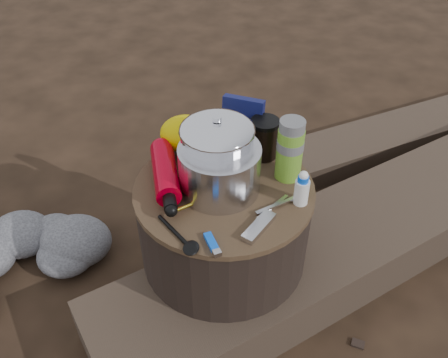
# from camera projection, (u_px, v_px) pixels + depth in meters

# --- Properties ---
(ground) EXTENTS (60.00, 60.00, 0.00)m
(ground) POSITION_uv_depth(u_px,v_px,m) (224.00, 290.00, 1.61)
(ground) COLOR #302116
(ground) RESTS_ON ground
(stump) EXTENTS (0.49, 0.49, 0.45)m
(stump) POSITION_uv_depth(u_px,v_px,m) (224.00, 244.00, 1.46)
(stump) COLOR black
(stump) RESTS_ON ground
(rock_ring) EXTENTS (0.40, 0.87, 0.17)m
(rock_ring) POSITION_uv_depth(u_px,v_px,m) (2.00, 307.00, 1.45)
(rock_ring) COLOR slate
(rock_ring) RESTS_ON ground
(log_main) EXTENTS (1.88, 1.64, 0.18)m
(log_main) POSITION_uv_depth(u_px,v_px,m) (385.00, 223.00, 1.72)
(log_main) COLOR #403227
(log_main) RESTS_ON ground
(log_small) EXTENTS (1.19, 0.89, 0.11)m
(log_small) POSITION_uv_depth(u_px,v_px,m) (411.00, 131.00, 2.22)
(log_small) COLOR #403227
(log_small) RESTS_ON ground
(foil_windscreen) EXTENTS (0.22, 0.22, 0.13)m
(foil_windscreen) POSITION_uv_depth(u_px,v_px,m) (220.00, 169.00, 1.27)
(foil_windscreen) COLOR silver
(foil_windscreen) RESTS_ON stump
(camping_pot) EXTENTS (0.19, 0.19, 0.19)m
(camping_pot) POSITION_uv_depth(u_px,v_px,m) (217.00, 151.00, 1.28)
(camping_pot) COLOR white
(camping_pot) RESTS_ON stump
(fuel_bottle) EXTENTS (0.15, 0.28, 0.07)m
(fuel_bottle) POSITION_uv_depth(u_px,v_px,m) (165.00, 172.00, 1.31)
(fuel_bottle) COLOR #C20019
(fuel_bottle) RESTS_ON stump
(thermos) EXTENTS (0.07, 0.07, 0.18)m
(thermos) POSITION_uv_depth(u_px,v_px,m) (290.00, 150.00, 1.30)
(thermos) COLOR #70AD2E
(thermos) RESTS_ON stump
(travel_mug) EXTENTS (0.08, 0.08, 0.12)m
(travel_mug) POSITION_uv_depth(u_px,v_px,m) (264.00, 139.00, 1.39)
(travel_mug) COLOR black
(travel_mug) RESTS_ON stump
(stuff_sack) EXTENTS (0.16, 0.13, 0.11)m
(stuff_sack) POSITION_uv_depth(u_px,v_px,m) (187.00, 134.00, 1.42)
(stuff_sack) COLOR #EBCE00
(stuff_sack) RESTS_ON stump
(food_pouch) EXTENTS (0.12, 0.05, 0.15)m
(food_pouch) POSITION_uv_depth(u_px,v_px,m) (242.00, 123.00, 1.42)
(food_pouch) COLOR #0E134A
(food_pouch) RESTS_ON stump
(lighter) EXTENTS (0.05, 0.07, 0.01)m
(lighter) POSITION_uv_depth(u_px,v_px,m) (211.00, 242.00, 1.15)
(lighter) COLOR blue
(lighter) RESTS_ON stump
(multitool) EXTENTS (0.08, 0.12, 0.02)m
(multitool) POSITION_uv_depth(u_px,v_px,m) (259.00, 227.00, 1.19)
(multitool) COLOR silver
(multitool) RESTS_ON stump
(pot_grabber) EXTENTS (0.11, 0.11, 0.01)m
(pot_grabber) POSITION_uv_depth(u_px,v_px,m) (272.00, 207.00, 1.25)
(pot_grabber) COLOR silver
(pot_grabber) RESTS_ON stump
(spork) EXTENTS (0.13, 0.13, 0.01)m
(spork) POSITION_uv_depth(u_px,v_px,m) (174.00, 231.00, 1.18)
(spork) COLOR black
(spork) RESTS_ON stump
(squeeze_bottle) EXTENTS (0.04, 0.04, 0.09)m
(squeeze_bottle) POSITION_uv_depth(u_px,v_px,m) (302.00, 189.00, 1.24)
(squeeze_bottle) COLOR white
(squeeze_bottle) RESTS_ON stump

